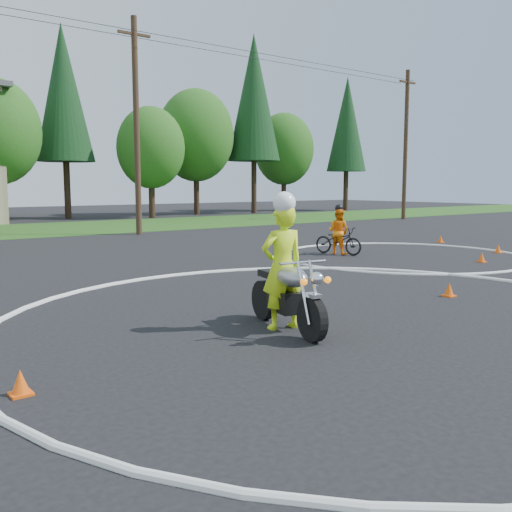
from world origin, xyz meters
TOP-DOWN VIEW (x-y plane):
  - ground at (0.00, 0.00)m, footprint 120.00×120.00m
  - course_markings at (2.17, 4.35)m, footprint 19.05×19.05m
  - primary_motorcycle at (-1.31, 3.03)m, footprint 0.93×2.28m
  - rider_primary_grp at (-1.30, 3.17)m, footprint 0.83×0.63m
  - rider_second_grp at (6.79, 9.68)m, footprint 1.01×1.86m
  - traffic_cones at (5.14, 3.18)m, footprint 18.80×13.26m
  - treeline at (14.78, 34.61)m, footprint 38.20×8.10m
  - utility_poles at (5.00, 21.00)m, footprint 41.60×1.12m

SIDE VIEW (x-z plane):
  - ground at x=0.00m, z-range 0.00..0.00m
  - course_markings at x=2.17m, z-range -0.05..0.07m
  - traffic_cones at x=5.14m, z-range -0.01..0.29m
  - primary_motorcycle at x=-1.31m, z-range -0.02..1.19m
  - rider_second_grp at x=6.79m, z-range -0.25..1.45m
  - rider_primary_grp at x=-1.30m, z-range -0.04..2.20m
  - utility_poles at x=5.00m, z-range 0.20..10.20m
  - treeline at x=14.78m, z-range -0.64..13.88m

